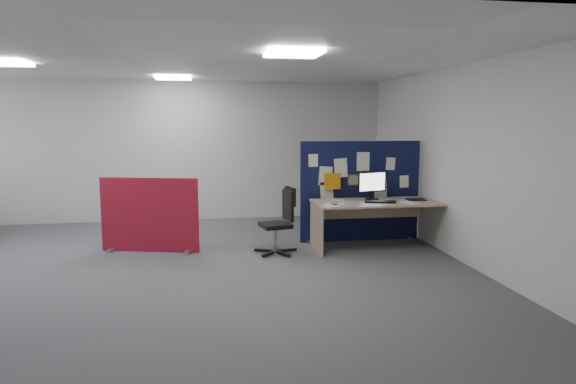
{
  "coord_description": "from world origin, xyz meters",
  "views": [
    {
      "loc": [
        1.04,
        -6.67,
        1.94
      ],
      "look_at": [
        2.1,
        -0.0,
        1.0
      ],
      "focal_mm": 32.0,
      "sensor_mm": 36.0,
      "label": 1
    }
  ],
  "objects": [
    {
      "name": "monitor_main",
      "position": [
        3.56,
        0.87,
        0.97
      ],
      "size": [
        0.49,
        0.21,
        0.43
      ],
      "rotation": [
        0.0,
        0.0,
        0.28
      ],
      "color": "black",
      "rests_on": "main_desk"
    },
    {
      "name": "ceiling_lights",
      "position": [
        0.33,
        0.67,
        2.67
      ],
      "size": [
        4.1,
        4.1,
        0.04
      ],
      "color": "white",
      "rests_on": "ceiling"
    },
    {
      "name": "navy_divider",
      "position": [
        3.46,
        1.25,
        0.81
      ],
      "size": [
        1.96,
        0.3,
        1.62
      ],
      "color": "#0E1235",
      "rests_on": "floor"
    },
    {
      "name": "paper_tray",
      "position": [
        4.21,
        0.73,
        0.74
      ],
      "size": [
        0.28,
        0.23,
        0.01
      ],
      "primitive_type": "cube",
      "rotation": [
        0.0,
        0.0,
        -0.02
      ],
      "color": "black",
      "rests_on": "main_desk"
    },
    {
      "name": "mouse",
      "position": [
        3.89,
        0.61,
        0.74
      ],
      "size": [
        0.11,
        0.08,
        0.03
      ],
      "primitive_type": "cube",
      "rotation": [
        0.0,
        0.0,
        0.26
      ],
      "color": "gray",
      "rests_on": "main_desk"
    },
    {
      "name": "ceiling",
      "position": [
        0.0,
        0.0,
        2.7
      ],
      "size": [
        9.0,
        7.0,
        0.02
      ],
      "primitive_type": "cube",
      "color": "white",
      "rests_on": "wall_back"
    },
    {
      "name": "wall_right",
      "position": [
        4.5,
        0.0,
        1.35
      ],
      "size": [
        0.02,
        7.0,
        2.7
      ],
      "primitive_type": "cube",
      "color": "silver",
      "rests_on": "floor"
    },
    {
      "name": "wall_front",
      "position": [
        0.0,
        -3.5,
        1.35
      ],
      "size": [
        9.0,
        0.02,
        2.7
      ],
      "primitive_type": "cube",
      "color": "silver",
      "rests_on": "floor"
    },
    {
      "name": "keyboard",
      "position": [
        3.59,
        0.59,
        0.74
      ],
      "size": [
        0.48,
        0.31,
        0.02
      ],
      "primitive_type": "cube",
      "rotation": [
        0.0,
        0.0,
        -0.31
      ],
      "color": "black",
      "rests_on": "main_desk"
    },
    {
      "name": "office_chair",
      "position": [
        2.11,
        0.64,
        0.54
      ],
      "size": [
        0.63,
        0.62,
        0.96
      ],
      "rotation": [
        0.0,
        0.0,
        0.21
      ],
      "color": "black",
      "rests_on": "floor"
    },
    {
      "name": "wall_back",
      "position": [
        0.0,
        3.5,
        1.35
      ],
      "size": [
        9.0,
        0.02,
        2.7
      ],
      "primitive_type": "cube",
      "color": "silver",
      "rests_on": "floor"
    },
    {
      "name": "red_divider",
      "position": [
        0.18,
        1.03,
        0.54
      ],
      "size": [
        1.44,
        0.42,
        1.11
      ],
      "rotation": [
        0.0,
        0.0,
        -0.26
      ],
      "color": "maroon",
      "rests_on": "floor"
    },
    {
      "name": "main_desk",
      "position": [
        3.58,
        0.73,
        0.57
      ],
      "size": [
        1.94,
        0.86,
        0.73
      ],
      "color": "tan",
      "rests_on": "floor"
    },
    {
      "name": "desk_papers",
      "position": [
        3.18,
        0.58,
        0.73
      ],
      "size": [
        1.47,
        0.71,
        0.0
      ],
      "color": "white",
      "rests_on": "main_desk"
    },
    {
      "name": "floor",
      "position": [
        0.0,
        0.0,
        0.0
      ],
      "size": [
        9.0,
        9.0,
        0.0
      ],
      "primitive_type": "plane",
      "color": "#4B4D52",
      "rests_on": "ground"
    }
  ]
}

